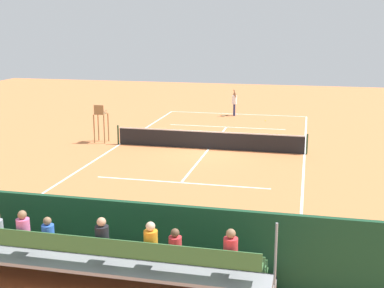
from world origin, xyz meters
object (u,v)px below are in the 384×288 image
object	(u,v)px
tennis_player	(234,102)
equipment_bag	(107,252)
bleacher_stand	(86,258)
tennis_ball_near	(265,121)
umpire_chair	(101,119)
courtside_bench	(172,245)
tennis_racket	(224,116)
tennis_net	(209,140)

from	to	relation	value
tennis_player	equipment_bag	bearing A→B (deg)	89.46
bleacher_stand	tennis_player	bearing A→B (deg)	-89.81
equipment_bag	tennis_ball_near	size ratio (longest dim) A/B	13.64
umpire_chair	courtside_bench	world-z (taller)	umpire_chair
tennis_ball_near	umpire_chair	bearing A→B (deg)	44.87
bleacher_stand	tennis_ball_near	xyz separation A→B (m)	(-2.31, -24.07, -0.96)
tennis_racket	tennis_ball_near	world-z (taller)	tennis_ball_near
tennis_net	courtside_bench	bearing A→B (deg)	96.60
equipment_bag	tennis_ball_near	bearing A→B (deg)	-96.77
tennis_player	tennis_ball_near	bearing A→B (deg)	145.56
tennis_racket	tennis_ball_near	distance (m)	3.36
equipment_bag	tennis_player	distance (m)	23.72
umpire_chair	tennis_ball_near	bearing A→B (deg)	-135.13
tennis_player	tennis_ball_near	xyz separation A→B (m)	(-2.40, 1.64, -0.98)
tennis_net	tennis_ball_near	xyz separation A→B (m)	(-2.27, -8.66, -0.47)
bleacher_stand	tennis_ball_near	world-z (taller)	bleacher_stand
bleacher_stand	tennis_racket	bearing A→B (deg)	-88.24
equipment_bag	tennis_player	world-z (taller)	tennis_player
tennis_net	courtside_bench	xyz separation A→B (m)	(-1.53, 13.27, 0.06)
tennis_net	equipment_bag	world-z (taller)	tennis_net
tennis_net	tennis_ball_near	size ratio (longest dim) A/B	156.06
equipment_bag	tennis_racket	xyz separation A→B (m)	(0.47, -23.38, -0.16)
bleacher_stand	tennis_ball_near	distance (m)	24.20
tennis_racket	equipment_bag	bearing A→B (deg)	91.15
bleacher_stand	tennis_ball_near	size ratio (longest dim) A/B	137.27
tennis_net	equipment_bag	size ratio (longest dim) A/B	11.44
tennis_net	bleacher_stand	world-z (taller)	bleacher_stand
equipment_bag	tennis_player	bearing A→B (deg)	-90.54
bleacher_stand	equipment_bag	world-z (taller)	bleacher_stand
courtside_bench	equipment_bag	size ratio (longest dim) A/B	2.00
courtside_bench	tennis_net	bearing A→B (deg)	-83.40
bleacher_stand	tennis_player	world-z (taller)	bleacher_stand
courtside_bench	equipment_bag	distance (m)	1.93
bleacher_stand	equipment_bag	size ratio (longest dim) A/B	10.07
tennis_net	umpire_chair	size ratio (longest dim) A/B	4.81
tennis_player	tennis_racket	xyz separation A→B (m)	(0.69, 0.32, -1.00)
tennis_net	tennis_ball_near	bearing A→B (deg)	-104.70
equipment_bag	tennis_racket	distance (m)	23.38
tennis_racket	bleacher_stand	bearing A→B (deg)	91.76
equipment_bag	tennis_racket	bearing A→B (deg)	-88.85
tennis_net	bleacher_stand	xyz separation A→B (m)	(0.04, 15.42, 0.49)
bleacher_stand	tennis_net	bearing A→B (deg)	-90.14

